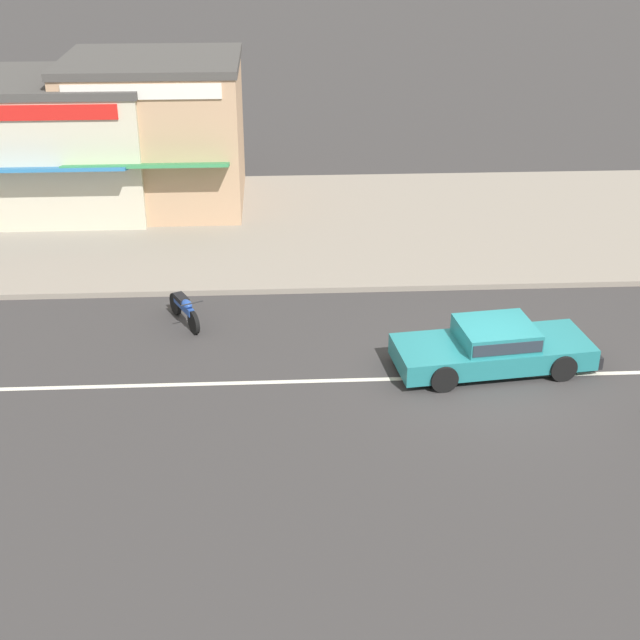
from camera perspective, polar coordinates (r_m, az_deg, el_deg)
The scene contains 7 objects.
ground_plane at distance 19.91m, azimuth 10.80°, elevation -3.57°, with size 160.00×160.00×0.00m, color #383535.
lane_centre_stripe at distance 19.90m, azimuth 10.80°, elevation -3.56°, with size 50.40×0.14×0.01m, color silver.
kerb_strip at distance 28.40m, azimuth 6.55°, elevation 6.19°, with size 68.00×10.00×0.15m, color gray.
sedan_teal_3 at distance 20.02m, azimuth 11.09°, elevation -1.67°, with size 4.59×2.14×1.06m.
motorcycle_2 at distance 21.91m, azimuth -8.68°, elevation 0.75°, with size 0.95×1.63×0.80m.
shopfront_corner_warung at distance 30.33m, azimuth -17.32°, elevation 10.79°, with size 6.98×5.88×4.17m.
shopfront_mid_block at distance 29.85m, azimuth -10.43°, elevation 11.80°, with size 5.55×5.94×4.68m.
Camera 1 is at (-4.60, -16.73, 9.76)m, focal length 50.00 mm.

